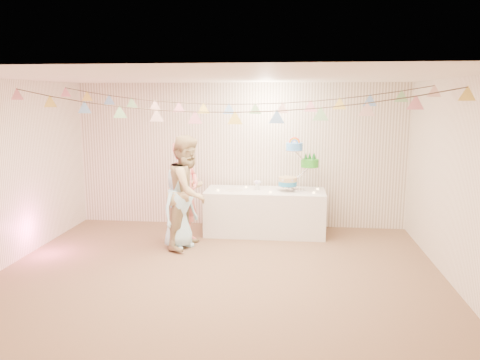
# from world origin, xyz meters

# --- Properties ---
(floor) EXTENTS (6.00, 6.00, 0.00)m
(floor) POSITION_xyz_m (0.00, 0.00, 0.00)
(floor) COLOR brown
(floor) RESTS_ON ground
(ceiling) EXTENTS (6.00, 6.00, 0.00)m
(ceiling) POSITION_xyz_m (0.00, 0.00, 2.60)
(ceiling) COLOR white
(ceiling) RESTS_ON ground
(back_wall) EXTENTS (6.00, 6.00, 0.00)m
(back_wall) POSITION_xyz_m (0.00, 2.50, 1.30)
(back_wall) COLOR white
(back_wall) RESTS_ON ground
(front_wall) EXTENTS (6.00, 6.00, 0.00)m
(front_wall) POSITION_xyz_m (0.00, -2.50, 1.30)
(front_wall) COLOR white
(front_wall) RESTS_ON ground
(left_wall) EXTENTS (5.00, 5.00, 0.00)m
(left_wall) POSITION_xyz_m (-3.00, 0.00, 1.30)
(left_wall) COLOR white
(left_wall) RESTS_ON ground
(right_wall) EXTENTS (5.00, 5.00, 0.00)m
(right_wall) POSITION_xyz_m (3.00, 0.00, 1.30)
(right_wall) COLOR white
(right_wall) RESTS_ON ground
(table) EXTENTS (2.05, 0.82, 0.77)m
(table) POSITION_xyz_m (0.51, 1.97, 0.38)
(table) COLOR white
(table) RESTS_ON floor
(cake_stand) EXTENTS (0.76, 0.45, 0.85)m
(cake_stand) POSITION_xyz_m (1.06, 2.02, 1.18)
(cake_stand) COLOR silver
(cake_stand) RESTS_ON table
(cake_bottom) EXTENTS (0.31, 0.31, 0.15)m
(cake_bottom) POSITION_xyz_m (0.91, 1.96, 0.84)
(cake_bottom) COLOR #298BC3
(cake_bottom) RESTS_ON cake_stand
(cake_middle) EXTENTS (0.27, 0.27, 0.22)m
(cake_middle) POSITION_xyz_m (1.24, 2.11, 1.11)
(cake_middle) COLOR green
(cake_middle) RESTS_ON cake_stand
(cake_top_tier) EXTENTS (0.25, 0.25, 0.19)m
(cake_top_tier) POSITION_xyz_m (1.00, 1.99, 1.38)
(cake_top_tier) COLOR #4E9DF6
(cake_top_tier) RESTS_ON cake_stand
(platter) EXTENTS (0.32, 0.32, 0.02)m
(platter) POSITION_xyz_m (-0.02, 1.92, 0.76)
(platter) COLOR white
(platter) RESTS_ON table
(posy) EXTENTS (0.14, 0.14, 0.16)m
(posy) POSITION_xyz_m (0.37, 2.02, 0.83)
(posy) COLOR white
(posy) RESTS_ON table
(person_adult_a) EXTENTS (0.59, 0.71, 1.66)m
(person_adult_a) POSITION_xyz_m (-0.76, 1.35, 0.83)
(person_adult_a) COLOR #FF8A85
(person_adult_a) RESTS_ON floor
(person_adult_b) EXTENTS (0.85, 0.99, 1.77)m
(person_adult_b) POSITION_xyz_m (-0.65, 1.12, 0.89)
(person_adult_b) COLOR tan
(person_adult_b) RESTS_ON floor
(person_child) EXTENTS (0.69, 0.75, 1.29)m
(person_child) POSITION_xyz_m (-0.79, 1.06, 0.64)
(person_child) COLOR #B4E9FF
(person_child) RESTS_ON floor
(bunting_back) EXTENTS (5.60, 1.10, 0.40)m
(bunting_back) POSITION_xyz_m (0.00, 1.10, 2.35)
(bunting_back) COLOR pink
(bunting_back) RESTS_ON ceiling
(bunting_front) EXTENTS (5.60, 0.90, 0.36)m
(bunting_front) POSITION_xyz_m (0.00, -0.20, 2.32)
(bunting_front) COLOR #72A5E5
(bunting_front) RESTS_ON ceiling
(tealight_0) EXTENTS (0.04, 0.04, 0.03)m
(tealight_0) POSITION_xyz_m (-0.29, 1.82, 0.78)
(tealight_0) COLOR #FFD88C
(tealight_0) RESTS_ON table
(tealight_1) EXTENTS (0.04, 0.04, 0.03)m
(tealight_1) POSITION_xyz_m (0.16, 2.15, 0.78)
(tealight_1) COLOR #FFD88C
(tealight_1) RESTS_ON table
(tealight_2) EXTENTS (0.04, 0.04, 0.03)m
(tealight_2) POSITION_xyz_m (0.61, 1.75, 0.78)
(tealight_2) COLOR #FFD88C
(tealight_2) RESTS_ON table
(tealight_3) EXTENTS (0.04, 0.04, 0.03)m
(tealight_3) POSITION_xyz_m (0.86, 2.19, 0.78)
(tealight_3) COLOR #FFD88C
(tealight_3) RESTS_ON table
(tealight_4) EXTENTS (0.04, 0.04, 0.03)m
(tealight_4) POSITION_xyz_m (1.33, 1.79, 0.78)
(tealight_4) COLOR #FFD88C
(tealight_4) RESTS_ON table
(tealight_5) EXTENTS (0.04, 0.04, 0.03)m
(tealight_5) POSITION_xyz_m (1.41, 2.12, 0.78)
(tealight_5) COLOR #FFD88C
(tealight_5) RESTS_ON table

